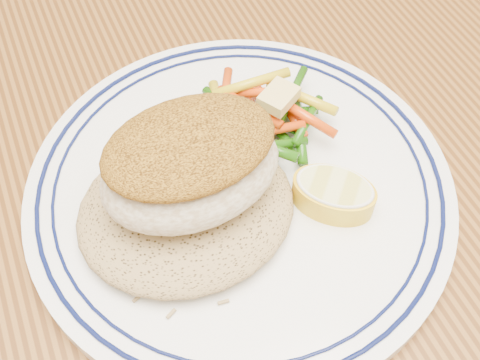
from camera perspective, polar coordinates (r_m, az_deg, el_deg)
name	(u,v)px	position (r m, az deg, el deg)	size (l,w,h in m)	color
dining_table	(271,202)	(0.54, 2.91, -2.10)	(1.50, 0.90, 0.75)	#522E10
plate	(240,189)	(0.41, 0.00, -0.85)	(0.29, 0.29, 0.02)	white
rice_pilaf	(186,206)	(0.39, -5.15, -2.48)	(0.14, 0.13, 0.03)	#9B7E4D
fish_fillet	(190,164)	(0.36, -4.73, 1.51)	(0.12, 0.09, 0.06)	beige
vegetable_pile	(265,117)	(0.43, 2.34, 5.94)	(0.10, 0.10, 0.03)	#1C530A
butter_pat	(279,97)	(0.42, 3.69, 7.85)	(0.03, 0.02, 0.01)	#E5C970
lemon_wedge	(334,193)	(0.40, 8.86, -1.25)	(0.07, 0.07, 0.02)	yellow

